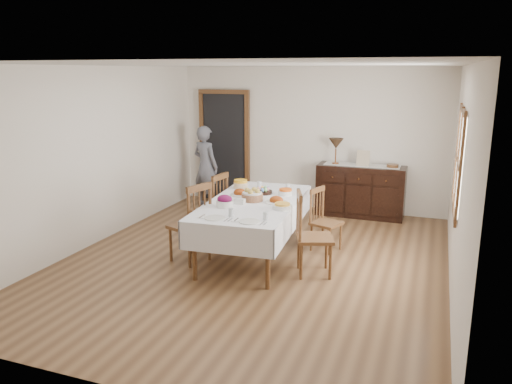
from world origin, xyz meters
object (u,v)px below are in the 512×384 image
(chair_left_far, at_px, (213,207))
(person, at_px, (206,164))
(dining_table, at_px, (253,208))
(table_lamp, at_px, (336,144))
(chair_right_near, at_px, (310,233))
(chair_left_near, at_px, (192,222))
(sideboard, at_px, (360,191))
(chair_right_far, at_px, (324,219))

(chair_left_far, distance_m, person, 2.05)
(dining_table, relative_size, table_lamp, 5.21)
(chair_right_near, distance_m, person, 3.71)
(chair_left_near, bearing_deg, chair_left_far, -153.03)
(chair_left_far, relative_size, table_lamp, 2.27)
(person, bearing_deg, sideboard, -155.33)
(chair_left_near, xyz_separation_m, chair_right_near, (1.59, 0.13, -0.01))
(chair_right_near, xyz_separation_m, chair_right_far, (-0.04, 0.94, -0.08))
(chair_right_near, distance_m, table_lamp, 2.95)
(chair_left_far, xyz_separation_m, chair_right_near, (1.71, -0.77, 0.01))
(dining_table, xyz_separation_m, chair_left_far, (-0.82, 0.44, -0.18))
(chair_left_near, xyz_separation_m, person, (-1.09, 2.68, 0.26))
(chair_left_near, relative_size, sideboard, 0.72)
(dining_table, bearing_deg, chair_left_near, -150.38)
(person, relative_size, table_lamp, 3.55)
(chair_right_near, height_order, person, person)
(sideboard, distance_m, table_lamp, 0.93)
(chair_right_far, height_order, sideboard, sideboard)
(dining_table, distance_m, chair_left_far, 0.95)
(person, bearing_deg, chair_left_far, 137.04)
(chair_right_near, bearing_deg, chair_right_far, -17.66)
(chair_right_far, xyz_separation_m, table_lamp, (-0.23, 1.91, 0.81))
(chair_left_near, relative_size, chair_right_near, 1.02)
(chair_left_far, xyz_separation_m, sideboard, (1.90, 2.09, -0.07))
(dining_table, bearing_deg, chair_right_far, 31.40)
(chair_left_near, distance_m, chair_right_near, 1.59)
(chair_left_near, bearing_deg, chair_right_near, 113.88)
(chair_left_near, relative_size, chair_right_far, 1.21)
(dining_table, bearing_deg, chair_right_near, -24.82)
(chair_left_near, bearing_deg, sideboard, 168.57)
(dining_table, xyz_separation_m, chair_right_far, (0.85, 0.60, -0.25))
(chair_right_far, bearing_deg, dining_table, 144.70)
(chair_right_far, distance_m, table_lamp, 2.09)
(dining_table, xyz_separation_m, table_lamp, (0.62, 2.51, 0.56))
(chair_left_near, xyz_separation_m, sideboard, (1.78, 3.00, -0.10))
(sideboard, xyz_separation_m, table_lamp, (-0.46, -0.02, 0.81))
(chair_left_far, xyz_separation_m, chair_right_far, (1.67, 0.17, -0.07))
(dining_table, height_order, table_lamp, table_lamp)
(dining_table, bearing_deg, person, 124.96)
(sideboard, height_order, person, person)
(person, bearing_deg, table_lamp, -154.60)
(chair_left_near, relative_size, table_lamp, 2.38)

